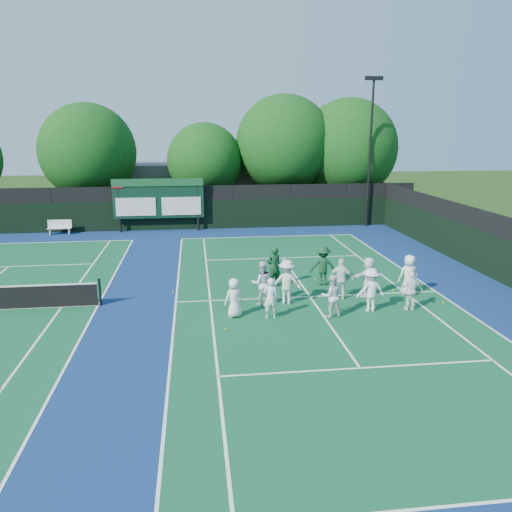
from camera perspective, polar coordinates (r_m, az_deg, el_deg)
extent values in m
plane|color=#1D390F|center=(19.89, 6.83, -5.59)|extent=(120.00, 120.00, 0.00)
cube|color=navy|center=(20.33, -10.60, -5.28)|extent=(34.00, 32.00, 0.01)
cube|color=#104F2C|center=(20.80, 6.18, -4.64)|extent=(10.97, 23.77, 0.00)
cube|color=white|center=(10.92, 21.93, -24.94)|extent=(10.97, 0.08, 0.00)
cube|color=white|center=(32.07, 1.37, 2.24)|extent=(10.97, 0.08, 0.00)
cube|color=white|center=(20.30, -9.14, -5.22)|extent=(0.08, 23.77, 0.00)
cube|color=white|center=(22.66, 19.84, -3.82)|extent=(0.08, 23.77, 0.00)
cube|color=white|center=(20.28, -5.26, -5.10)|extent=(0.08, 23.77, 0.00)
cube|color=white|center=(22.08, 16.66, -4.03)|extent=(0.08, 23.77, 0.00)
cube|color=white|center=(15.12, 11.80, -12.42)|extent=(8.23, 0.08, 0.00)
cube|color=white|center=(26.80, 3.08, -0.21)|extent=(8.23, 0.08, 0.00)
cube|color=white|center=(20.80, 6.18, -4.63)|extent=(0.08, 12.80, 0.00)
cube|color=white|center=(33.09, -23.38, 1.42)|extent=(10.97, 0.08, 0.00)
cube|color=white|center=(20.65, -17.61, -5.39)|extent=(0.08, 23.77, 0.00)
cube|color=white|center=(20.95, -21.31, -5.42)|extent=(0.08, 23.77, 0.00)
cube|color=white|center=(28.01, -26.39, -1.08)|extent=(8.23, 0.08, 0.00)
cube|color=black|center=(34.63, -9.29, 4.62)|extent=(34.00, 0.08, 2.00)
cube|color=black|center=(34.42, -9.39, 7.08)|extent=(34.00, 0.05, 1.00)
cylinder|color=black|center=(34.45, -15.38, 5.51)|extent=(0.16, 0.16, 3.50)
cylinder|color=black|center=(34.09, -6.66, 5.84)|extent=(0.16, 0.16, 3.50)
cube|color=black|center=(34.11, -11.08, 6.43)|extent=(6.00, 0.15, 2.60)
cube|color=#154924|center=(33.88, -11.18, 8.25)|extent=(6.00, 0.05, 0.50)
cube|color=silver|center=(34.22, -13.57, 5.48)|extent=(2.60, 0.04, 1.20)
cube|color=silver|center=(34.01, -8.52, 5.67)|extent=(2.60, 0.04, 1.20)
cube|color=maroon|center=(34.17, -15.57, 7.88)|extent=(0.70, 0.04, 0.50)
cube|color=#545459|center=(42.47, -3.53, 7.92)|extent=(18.00, 6.00, 4.00)
cylinder|color=black|center=(35.97, 12.87, 11.23)|extent=(0.16, 0.16, 10.00)
cube|color=black|center=(36.08, 13.34, 19.17)|extent=(1.20, 0.30, 0.25)
cylinder|color=black|center=(20.46, -17.41, -3.97)|extent=(0.10, 0.10, 1.10)
cube|color=silver|center=(35.15, -21.54, 2.98)|extent=(1.51, 0.44, 0.06)
cube|color=silver|center=(35.24, -21.52, 3.48)|extent=(1.51, 0.10, 0.50)
cube|color=silver|center=(35.34, -22.45, 2.59)|extent=(0.07, 0.35, 0.40)
cube|color=silver|center=(35.04, -20.55, 2.67)|extent=(0.07, 0.35, 0.40)
cylinder|color=black|center=(38.74, -18.20, 5.55)|extent=(0.44, 0.44, 2.58)
sphere|color=#0D3C10|center=(38.39, -18.65, 11.24)|extent=(6.84, 6.84, 6.84)
sphere|color=#0D3C10|center=(38.61, -17.60, 10.31)|extent=(4.79, 4.79, 4.79)
cylinder|color=black|center=(38.04, -5.75, 5.88)|extent=(0.44, 0.44, 2.37)
sphere|color=#0D3C10|center=(37.70, -5.88, 10.79)|extent=(5.54, 5.54, 5.54)
sphere|color=#0D3C10|center=(38.06, -4.95, 10.00)|extent=(3.88, 3.88, 3.88)
cylinder|color=black|center=(38.60, 3.14, 6.48)|extent=(0.44, 0.44, 2.93)
sphere|color=#0D3C10|center=(38.25, 3.23, 12.69)|extent=(7.23, 7.23, 7.23)
sphere|color=#0D3C10|center=(38.68, 4.02, 11.62)|extent=(5.06, 5.06, 5.06)
cylinder|color=black|center=(39.80, 10.23, 6.19)|extent=(0.44, 0.44, 2.50)
sphere|color=#0D3C10|center=(39.44, 10.49, 12.02)|extent=(7.46, 7.46, 7.46)
sphere|color=#0D3C10|center=(39.95, 11.15, 10.94)|extent=(5.22, 5.22, 5.22)
sphere|color=#C6D819|center=(17.44, -3.50, -8.32)|extent=(0.07, 0.07, 0.07)
sphere|color=#C6D819|center=(23.11, 6.82, -2.64)|extent=(0.07, 0.07, 0.07)
sphere|color=#C6D819|center=(21.27, 20.64, -5.01)|extent=(0.07, 0.07, 0.07)
sphere|color=#C6D819|center=(21.39, -9.45, -4.14)|extent=(0.07, 0.07, 0.07)
sphere|color=#C6D819|center=(23.05, 8.29, -2.74)|extent=(0.07, 0.07, 0.07)
sphere|color=#C6D819|center=(22.18, 15.37, -3.80)|extent=(0.07, 0.07, 0.07)
imported|color=white|center=(18.34, -2.52, -4.80)|extent=(0.84, 0.70, 1.48)
imported|color=white|center=(18.21, 1.67, -4.84)|extent=(0.57, 0.38, 1.53)
imported|color=silver|center=(18.54, 8.62, -4.52)|extent=(0.82, 0.65, 1.60)
imported|color=white|center=(19.34, 12.98, -3.80)|extent=(1.13, 0.70, 1.69)
imported|color=white|center=(19.89, 17.31, -3.83)|extent=(0.90, 0.39, 1.53)
imported|color=silver|center=(19.56, 0.69, -3.11)|extent=(0.88, 0.69, 1.76)
imported|color=silver|center=(19.69, 3.53, -2.98)|extent=(1.28, 0.92, 1.78)
imported|color=white|center=(20.51, 9.70, -2.57)|extent=(1.08, 0.75, 1.70)
imported|color=white|center=(21.02, 12.70, -2.35)|extent=(1.62, 1.04, 1.67)
imported|color=white|center=(21.60, 17.06, -2.11)|extent=(0.84, 0.55, 1.72)
imported|color=#0F391D|center=(21.76, 2.06, -1.26)|extent=(0.75, 0.61, 1.79)
imported|color=#0F3A1E|center=(22.16, 7.66, -1.13)|extent=(1.21, 0.79, 1.76)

